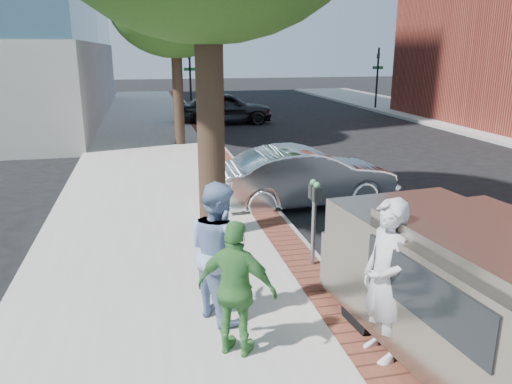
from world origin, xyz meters
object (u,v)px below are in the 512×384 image
object	(u,v)px
person_gray	(386,281)
parking_meter	(314,205)
bg_car	(225,108)
van	(496,306)
person_green	(237,289)
person_officer	(219,251)
sedan_silver	(306,177)

from	to	relation	value
person_gray	parking_meter	bearing A→B (deg)	171.25
bg_car	van	distance (m)	21.23
person_gray	person_green	xyz separation A→B (m)	(-1.65, 0.44, -0.14)
person_officer	van	xyz separation A→B (m)	(2.73, -1.96, -0.09)
person_gray	person_officer	size ratio (longest dim) A/B	1.03
sedan_silver	bg_car	world-z (taller)	bg_car
parking_meter	sedan_silver	xyz separation A→B (m)	(1.07, 3.69, -0.49)
person_green	bg_car	size ratio (longest dim) A/B	0.35
bg_car	parking_meter	bearing A→B (deg)	176.01
sedan_silver	van	world-z (taller)	van
sedan_silver	bg_car	xyz separation A→B (m)	(0.31, 14.26, 0.10)
person_gray	van	world-z (taller)	person_gray
parking_meter	bg_car	world-z (taller)	bg_car
parking_meter	person_officer	size ratio (longest dim) A/B	0.78
parking_meter	person_gray	size ratio (longest dim) A/B	0.75
parking_meter	person_green	size ratio (longest dim) A/B	0.88
person_officer	sedan_silver	world-z (taller)	person_officer
person_gray	person_officer	bearing A→B (deg)	-135.75
parking_meter	person_officer	distance (m)	2.22
person_green	van	bearing A→B (deg)	-169.65
person_officer	bg_car	xyz separation A→B (m)	(3.17, 19.27, -0.28)
parking_meter	bg_car	distance (m)	18.01
person_officer	van	distance (m)	3.36
sedan_silver	person_green	bearing A→B (deg)	151.04
parking_meter	bg_car	bearing A→B (deg)	85.59
person_officer	sedan_silver	bearing A→B (deg)	-53.86
parking_meter	van	world-z (taller)	van
parking_meter	bg_car	xyz separation A→B (m)	(1.38, 17.95, -0.39)
van	bg_car	bearing A→B (deg)	82.87
bg_car	person_gray	bearing A→B (deg)	176.41
person_officer	bg_car	size ratio (longest dim) A/B	0.39
person_green	sedan_silver	size ratio (longest dim) A/B	0.38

